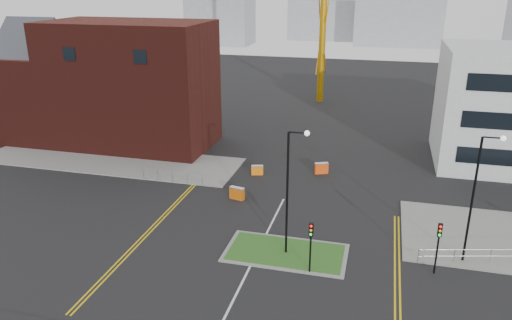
# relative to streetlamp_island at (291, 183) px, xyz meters

# --- Properties ---
(ground) EXTENTS (200.00, 200.00, 0.00)m
(ground) POSITION_rel_streetlamp_island_xyz_m (-2.22, -8.00, -5.41)
(ground) COLOR black
(ground) RESTS_ON ground
(pavement_left) EXTENTS (28.00, 8.00, 0.12)m
(pavement_left) POSITION_rel_streetlamp_island_xyz_m (-22.22, 14.00, -5.35)
(pavement_left) COLOR slate
(pavement_left) RESTS_ON ground
(island_kerb) EXTENTS (8.60, 4.60, 0.08)m
(island_kerb) POSITION_rel_streetlamp_island_xyz_m (-0.22, 0.00, -5.37)
(island_kerb) COLOR slate
(island_kerb) RESTS_ON ground
(grass_island) EXTENTS (8.00, 4.00, 0.12)m
(grass_island) POSITION_rel_streetlamp_island_xyz_m (-0.22, 0.00, -5.35)
(grass_island) COLOR #22531B
(grass_island) RESTS_ON ground
(brick_building) EXTENTS (24.20, 10.07, 14.24)m
(brick_building) POSITION_rel_streetlamp_island_xyz_m (-25.19, 20.00, 1.44)
(brick_building) COLOR #401310
(brick_building) RESTS_ON ground
(streetlamp_island) EXTENTS (1.46, 0.36, 9.18)m
(streetlamp_island) POSITION_rel_streetlamp_island_xyz_m (0.00, 0.00, 0.00)
(streetlamp_island) COLOR black
(streetlamp_island) RESTS_ON ground
(streetlamp_right_near) EXTENTS (1.46, 0.36, 9.18)m
(streetlamp_right_near) POSITION_rel_streetlamp_island_xyz_m (12.00, 2.00, 0.00)
(streetlamp_right_near) COLOR black
(streetlamp_right_near) RESTS_ON ground
(traffic_light_island) EXTENTS (0.28, 0.33, 3.65)m
(traffic_light_island) POSITION_rel_streetlamp_island_xyz_m (1.78, -2.02, -2.85)
(traffic_light_island) COLOR black
(traffic_light_island) RESTS_ON ground
(traffic_light_right) EXTENTS (0.28, 0.33, 3.65)m
(traffic_light_right) POSITION_rel_streetlamp_island_xyz_m (9.78, -0.02, -2.85)
(traffic_light_right) COLOR black
(traffic_light_right) RESTS_ON ground
(railing_left) EXTENTS (6.05, 0.05, 1.10)m
(railing_left) POSITION_rel_streetlamp_island_xyz_m (-13.22, 10.00, -4.67)
(railing_left) COLOR gray
(railing_left) RESTS_ON ground
(centre_line) EXTENTS (0.15, 30.00, 0.01)m
(centre_line) POSITION_rel_streetlamp_island_xyz_m (-2.22, -6.00, -5.41)
(centre_line) COLOR silver
(centre_line) RESTS_ON ground
(yellow_left_a) EXTENTS (0.12, 24.00, 0.01)m
(yellow_left_a) POSITION_rel_streetlamp_island_xyz_m (-11.22, 2.00, -5.41)
(yellow_left_a) COLOR gold
(yellow_left_a) RESTS_ON ground
(yellow_left_b) EXTENTS (0.12, 24.00, 0.01)m
(yellow_left_b) POSITION_rel_streetlamp_island_xyz_m (-10.92, 2.00, -5.41)
(yellow_left_b) COLOR gold
(yellow_left_b) RESTS_ON ground
(yellow_right_a) EXTENTS (0.12, 20.00, 0.01)m
(yellow_right_a) POSITION_rel_streetlamp_island_xyz_m (7.28, -2.00, -5.41)
(yellow_right_a) COLOR gold
(yellow_right_a) RESTS_ON ground
(yellow_right_b) EXTENTS (0.12, 20.00, 0.01)m
(yellow_right_b) POSITION_rel_streetlamp_island_xyz_m (7.58, -2.00, -5.41)
(yellow_right_b) COLOR gold
(yellow_right_b) RESTS_ON ground
(skyline_a) EXTENTS (18.00, 12.00, 22.00)m
(skyline_a) POSITION_rel_streetlamp_island_xyz_m (-42.22, 112.00, 5.59)
(skyline_a) COLOR gray
(skyline_a) RESTS_ON ground
(skyline_b) EXTENTS (24.00, 12.00, 16.00)m
(skyline_b) POSITION_rel_streetlamp_island_xyz_m (7.78, 122.00, 2.59)
(skyline_b) COLOR gray
(skyline_b) RESTS_ON ground
(skyline_d) EXTENTS (30.00, 12.00, 12.00)m
(skyline_d) POSITION_rel_streetlamp_island_xyz_m (-10.22, 132.00, 0.59)
(skyline_d) COLOR gray
(skyline_d) RESTS_ON ground
(barrier_left) EXTENTS (1.22, 0.71, 0.97)m
(barrier_left) POSITION_rel_streetlamp_island_xyz_m (-5.94, 14.06, -4.89)
(barrier_left) COLOR orange
(barrier_left) RESTS_ON ground
(barrier_mid) EXTENTS (1.38, 0.73, 1.11)m
(barrier_mid) POSITION_rel_streetlamp_island_xyz_m (-6.22, 8.00, -4.81)
(barrier_mid) COLOR #C6560B
(barrier_mid) RESTS_ON ground
(barrier_right) EXTENTS (1.39, 0.95, 1.12)m
(barrier_right) POSITION_rel_streetlamp_island_xyz_m (0.17, 16.00, -4.81)
(barrier_right) COLOR #FF4E0E
(barrier_right) RESTS_ON ground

